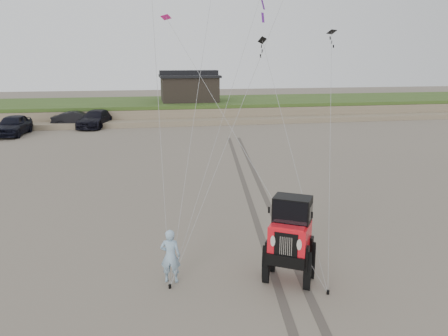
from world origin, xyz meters
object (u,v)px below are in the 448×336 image
at_px(truck_b, 77,119).
at_px(man, 170,256).
at_px(jeep, 290,249).
at_px(truck_c, 96,119).
at_px(truck_a, 13,125).
at_px(cabin, 189,87).

xyz_separation_m(truck_b, man, (6.65, -31.18, 0.07)).
distance_m(jeep, man, 3.47).
height_order(truck_b, jeep, jeep).
height_order(jeep, man, jeep).
bearing_deg(truck_c, man, -64.54).
bearing_deg(truck_b, truck_c, -90.95).
xyz_separation_m(truck_a, man, (11.41, -27.67, -0.05)).
distance_m(cabin, truck_b, 12.96).
bearing_deg(truck_c, cabin, 48.79).
bearing_deg(truck_c, jeep, -58.79).
xyz_separation_m(truck_a, truck_b, (4.75, 3.51, -0.12)).
height_order(truck_a, man, truck_a).
height_order(cabin, jeep, cabin).
xyz_separation_m(cabin, truck_b, (-11.30, -5.84, -2.49)).
bearing_deg(cabin, truck_a, -149.77).
bearing_deg(jeep, truck_a, 148.69).
relative_size(truck_a, man, 3.11).
distance_m(truck_a, truck_c, 7.25).
relative_size(truck_b, jeep, 0.83).
bearing_deg(cabin, truck_b, -152.65).
xyz_separation_m(jeep, man, (-3.41, 0.60, -0.20)).
bearing_deg(truck_a, truck_b, 41.33).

